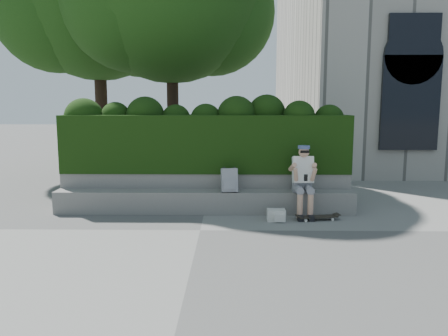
{
  "coord_description": "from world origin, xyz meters",
  "views": [
    {
      "loc": [
        0.53,
        -7.35,
        2.17
      ],
      "look_at": [
        0.4,
        1.0,
        0.95
      ],
      "focal_mm": 35.0,
      "sensor_mm": 36.0,
      "label": 1
    }
  ],
  "objects_px": {
    "person": "(303,178)",
    "skateboard": "(318,217)",
    "backpack_plaid": "(229,180)",
    "backpack_ground": "(276,215)"
  },
  "relations": [
    {
      "from": "person",
      "to": "backpack_ground",
      "type": "xyz_separation_m",
      "value": [
        -0.56,
        -0.42,
        -0.64
      ]
    },
    {
      "from": "skateboard",
      "to": "backpack_plaid",
      "type": "xyz_separation_m",
      "value": [
        -1.67,
        0.46,
        0.62
      ]
    },
    {
      "from": "person",
      "to": "skateboard",
      "type": "relative_size",
      "value": 1.78
    },
    {
      "from": "person",
      "to": "skateboard",
      "type": "distance_m",
      "value": 0.82
    },
    {
      "from": "person",
      "to": "skateboard",
      "type": "height_order",
      "value": "person"
    },
    {
      "from": "backpack_plaid",
      "to": "person",
      "type": "bearing_deg",
      "value": -10.74
    },
    {
      "from": "person",
      "to": "backpack_ground",
      "type": "height_order",
      "value": "person"
    },
    {
      "from": "backpack_plaid",
      "to": "backpack_ground",
      "type": "bearing_deg",
      "value": -37.34
    },
    {
      "from": "person",
      "to": "backpack_plaid",
      "type": "relative_size",
      "value": 2.96
    },
    {
      "from": "backpack_ground",
      "to": "person",
      "type": "bearing_deg",
      "value": 37.07
    }
  ]
}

